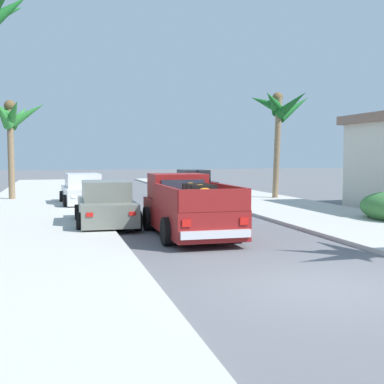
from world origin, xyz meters
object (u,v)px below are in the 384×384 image
car_left_near (194,184)px  car_right_near (83,191)px  palm_tree_left_fore (280,110)px  palm_tree_right_mid (11,118)px  car_left_mid (106,205)px  pickup_truck (188,208)px

car_left_near → car_right_near: bearing=-145.0°
car_left_near → palm_tree_left_fore: bearing=-49.1°
car_right_near → palm_tree_right_mid: 6.05m
car_right_near → car_left_mid: (0.38, -7.53, 0.00)m
palm_tree_left_fore → pickup_truck: bearing=-126.2°
pickup_truck → car_left_mid: bearing=130.0°
car_right_near → palm_tree_right_mid: (-3.46, 3.37, 3.65)m
car_left_mid → palm_tree_right_mid: bearing=109.4°
pickup_truck → car_left_mid: 3.42m
pickup_truck → car_left_near: bearing=74.4°
pickup_truck → car_right_near: pickup_truck is taller
car_right_near → pickup_truck: bearing=-75.7°
pickup_truck → palm_tree_right_mid: 15.23m
palm_tree_left_fore → car_left_near: bearing=130.9°
pickup_truck → car_left_near: 15.44m
palm_tree_left_fore → car_left_mid: bearing=-141.2°
car_left_mid → palm_tree_right_mid: 12.12m
car_right_near → palm_tree_left_fore: bearing=2.8°
car_right_near → car_left_mid: 7.54m
palm_tree_right_mid → palm_tree_left_fore: bearing=-11.7°
pickup_truck → car_left_mid: pickup_truck is taller
car_left_near → pickup_truck: bearing=-105.6°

